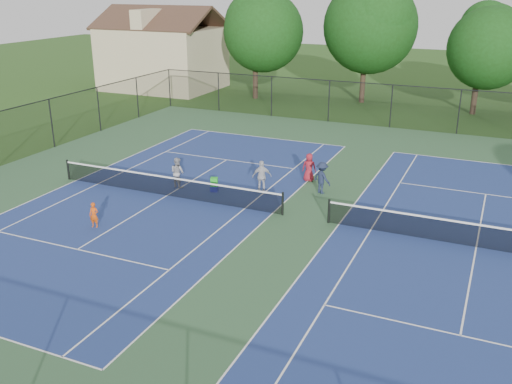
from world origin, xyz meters
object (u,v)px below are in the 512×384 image
at_px(child_player, 94,215).
at_px(bystander_a, 262,177).
at_px(ball_crate, 214,189).
at_px(tree_back_b, 367,22).
at_px(bystander_b, 322,178).
at_px(instructor, 178,172).
at_px(bystander_c, 309,167).
at_px(clapboard_house, 163,56).
at_px(tree_back_a, 255,27).
at_px(tree_back_c, 482,41).
at_px(ball_hopper, 214,182).

distance_m(child_player, bystander_a, 8.21).
height_order(bystander_a, ball_crate, bystander_a).
relative_size(tree_back_b, bystander_b, 6.41).
bearing_deg(instructor, bystander_c, -131.61).
distance_m(child_player, instructor, 5.75).
bearing_deg(tree_back_b, bystander_c, -83.23).
bearing_deg(ball_crate, bystander_a, 21.85).
distance_m(clapboard_house, instructor, 28.57).
distance_m(bystander_c, ball_crate, 5.05).
height_order(child_player, bystander_c, bystander_c).
height_order(clapboard_house, bystander_c, clapboard_house).
xyz_separation_m(instructor, bystander_a, (4.13, 1.01, 0.04)).
relative_size(tree_back_a, child_player, 8.40).
distance_m(tree_back_b, bystander_a, 24.39).
bearing_deg(bystander_c, tree_back_a, -69.63).
bearing_deg(clapboard_house, bystander_a, -48.65).
height_order(tree_back_c, ball_crate, tree_back_c).
bearing_deg(instructor, bystander_b, -146.58).
relative_size(instructor, ball_hopper, 3.57).
bearing_deg(tree_back_a, ball_crate, -70.92).
xyz_separation_m(clapboard_house, child_player, (15.24, -29.39, -2.55)).
height_order(tree_back_a, clapboard_house, tree_back_a).
relative_size(tree_back_b, ball_hopper, 23.51).
distance_m(tree_back_b, ball_crate, 25.40).
bearing_deg(clapboard_house, tree_back_c, 0.00).
distance_m(tree_back_a, ball_hopper, 24.48).
xyz_separation_m(bystander_a, ball_crate, (-2.16, -0.87, -0.66)).
height_order(tree_back_c, ball_hopper, tree_back_c).
distance_m(child_player, ball_crate, 6.40).
bearing_deg(child_player, clapboard_house, 106.19).
height_order(clapboard_house, bystander_b, clapboard_house).
bearing_deg(tree_back_b, clapboard_house, -176.99).
bearing_deg(bystander_c, bystander_b, 117.73).
height_order(instructor, bystander_c, instructor).
distance_m(clapboard_house, ball_hopper, 29.62).
relative_size(tree_back_b, bystander_a, 6.28).
bearing_deg(bystander_a, ball_crate, -6.12).
distance_m(tree_back_a, tree_back_b, 9.24).
bearing_deg(instructor, child_player, 101.00).
height_order(tree_back_c, instructor, tree_back_c).
bearing_deg(tree_back_c, tree_back_a, -176.82).
bearing_deg(bystander_c, tree_back_b, -93.85).
bearing_deg(ball_crate, clapboard_house, 127.09).
height_order(tree_back_a, tree_back_c, tree_back_a).
distance_m(tree_back_c, instructor, 27.04).
bearing_deg(clapboard_house, ball_hopper, -52.91).
bearing_deg(child_player, tree_back_b, 71.73).
xyz_separation_m(clapboard_house, instructor, (15.82, -23.68, -2.33)).
xyz_separation_m(tree_back_a, bystander_a, (9.96, -21.67, -5.24)).
relative_size(instructor, bystander_b, 0.97).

